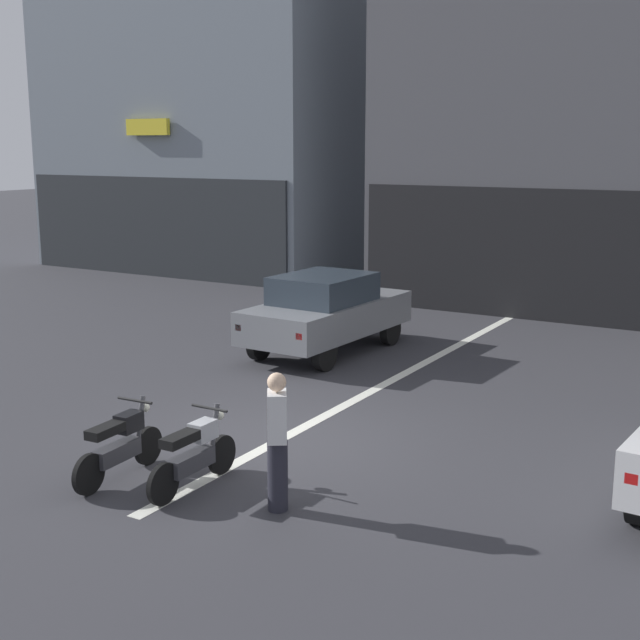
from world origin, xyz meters
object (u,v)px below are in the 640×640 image
Objects in this scene: motorcycle_silver_row_left_mid at (194,453)px; person_by_motorcycles at (277,441)px; car_grey_crossing_near at (326,310)px; motorcycle_black_row_leftmost at (120,444)px.

person_by_motorcycles is at bearing -0.60° from motorcycle_silver_row_left_mid.
car_grey_crossing_near reaches higher than motorcycle_black_row_leftmost.
person_by_motorcycles reaches higher than motorcycle_silver_row_left_mid.
motorcycle_silver_row_left_mid is 1.32m from person_by_motorcycles.
car_grey_crossing_near is at bearing 107.24° from motorcycle_silver_row_left_mid.
motorcycle_silver_row_left_mid is at bearing 12.72° from motorcycle_black_row_leftmost.
motorcycle_silver_row_left_mid is (1.02, 0.23, 0.00)m from motorcycle_black_row_leftmost.
motorcycle_black_row_leftmost is 2.32m from person_by_motorcycles.
motorcycle_black_row_leftmost is 1.05m from motorcycle_silver_row_left_mid.
car_grey_crossing_near is 2.50× the size of person_by_motorcycles.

